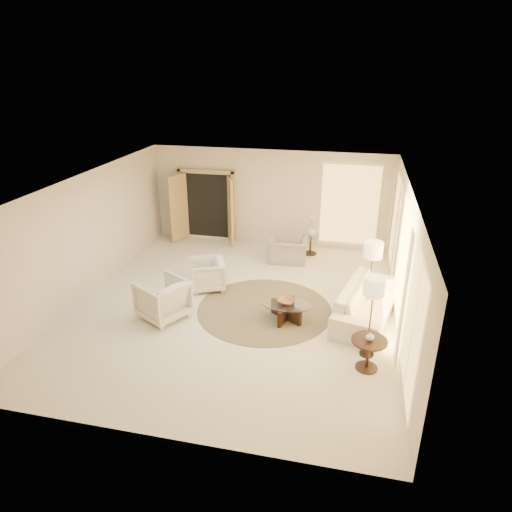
% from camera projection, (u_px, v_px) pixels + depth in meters
% --- Properties ---
extents(room, '(7.04, 8.04, 2.83)m').
position_uv_depth(room, '(234.00, 249.00, 9.72)').
color(room, beige).
rests_on(room, ground).
extents(windows_right, '(0.10, 6.40, 2.40)m').
position_uv_depth(windows_right, '(401.00, 264.00, 9.13)').
color(windows_right, '#F1BC60').
rests_on(windows_right, room).
extents(window_back_corner, '(1.70, 0.10, 2.40)m').
position_uv_depth(window_back_corner, '(350.00, 205.00, 12.81)').
color(window_back_corner, '#F1BC60').
rests_on(window_back_corner, room).
extents(curtains_right, '(0.06, 5.20, 2.60)m').
position_uv_depth(curtains_right, '(396.00, 249.00, 9.97)').
color(curtains_right, beige).
rests_on(curtains_right, room).
extents(french_doors, '(1.95, 0.66, 2.16)m').
position_uv_depth(french_doors, '(206.00, 206.00, 13.66)').
color(french_doors, tan).
rests_on(french_doors, room).
extents(area_rug, '(3.94, 3.94, 0.01)m').
position_uv_depth(area_rug, '(264.00, 309.00, 10.13)').
color(area_rug, '#3D3221').
rests_on(area_rug, room).
extents(sofa, '(1.52, 2.65, 0.73)m').
position_uv_depth(sofa, '(368.00, 302.00, 9.70)').
color(sofa, beige).
rests_on(sofa, room).
extents(armchair_left, '(0.97, 1.00, 0.81)m').
position_uv_depth(armchair_left, '(207.00, 273.00, 10.93)').
color(armchair_left, beige).
rests_on(armchair_left, room).
extents(armchair_right, '(1.20, 1.22, 0.94)m').
position_uv_depth(armchair_right, '(163.00, 297.00, 9.67)').
color(armchair_right, beige).
rests_on(armchair_right, room).
extents(accent_chair, '(1.10, 0.76, 0.91)m').
position_uv_depth(accent_chair, '(288.00, 246.00, 12.40)').
color(accent_chair, gray).
rests_on(accent_chair, room).
extents(coffee_table, '(1.41, 1.41, 0.40)m').
position_uv_depth(coffee_table, '(286.00, 309.00, 9.65)').
color(coffee_table, black).
rests_on(coffee_table, room).
extents(end_table, '(0.64, 0.64, 0.60)m').
position_uv_depth(end_table, '(368.00, 349.00, 8.04)').
color(end_table, black).
rests_on(end_table, room).
extents(side_table, '(0.48, 0.48, 0.56)m').
position_uv_depth(side_table, '(310.00, 243.00, 12.92)').
color(side_table, '#30281D').
rests_on(side_table, room).
extents(floor_lamp_near, '(0.40, 0.40, 1.64)m').
position_uv_depth(floor_lamp_near, '(373.00, 253.00, 9.50)').
color(floor_lamp_near, '#30281D').
rests_on(floor_lamp_near, room).
extents(floor_lamp_far, '(0.39, 0.39, 1.60)m').
position_uv_depth(floor_lamp_far, '(374.00, 290.00, 8.05)').
color(floor_lamp_far, '#30281D').
rests_on(floor_lamp_far, room).
extents(bowl, '(0.44, 0.44, 0.09)m').
position_uv_depth(bowl, '(286.00, 301.00, 9.57)').
color(bowl, brown).
rests_on(bowl, coffee_table).
extents(end_vase, '(0.18, 0.18, 0.16)m').
position_uv_depth(end_vase, '(370.00, 336.00, 7.93)').
color(end_vase, silver).
rests_on(end_vase, end_table).
extents(side_vase, '(0.34, 0.34, 0.27)m').
position_uv_depth(side_vase, '(311.00, 231.00, 12.78)').
color(side_vase, silver).
rests_on(side_vase, side_table).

